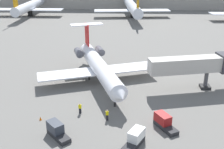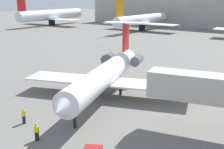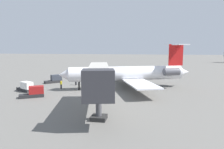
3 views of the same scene
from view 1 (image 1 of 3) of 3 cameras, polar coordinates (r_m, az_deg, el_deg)
The scene contains 11 objects.
ground_plane at distance 50.31m, azimuth -2.40°, elevation -2.67°, with size 400.00×400.00×0.10m, color #66635E.
regional_jet at distance 51.63m, azimuth -2.86°, elevation 1.88°, with size 22.84×26.89×9.13m.
jet_bridge at distance 50.01m, azimuth 17.28°, elevation 1.96°, with size 15.41×6.15×6.34m.
ground_crew_marshaller at distance 39.67m, azimuth -1.03°, elevation -8.44°, with size 0.43×0.30×1.69m.
ground_crew_loader at distance 41.65m, azimuth -6.70°, elevation -7.01°, with size 0.45×0.34×1.69m.
baggage_tug_lead at distance 37.06m, azimuth -11.49°, elevation -11.40°, with size 3.74×3.89×1.90m.
baggage_tug_trailing at distance 38.74m, azimuth 10.82°, elevation -9.73°, with size 3.21×4.16×1.90m.
baggage_tug_spare at distance 34.99m, azimuth 4.85°, elevation -13.21°, with size 3.14×4.18×1.90m.
traffic_cone_near at distance 41.29m, azimuth -14.73°, elevation -8.86°, with size 0.36×0.36×0.55m.
parked_airliner_west_mid at distance 125.31m, azimuth -16.92°, elevation 13.46°, with size 28.33×33.69×13.07m.
parked_airliner_centre at distance 117.98m, azimuth 4.23°, elevation 13.90°, with size 32.10×37.91×13.35m.
Camera 1 is at (4.47, -45.46, 21.03)m, focal length 43.73 mm.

